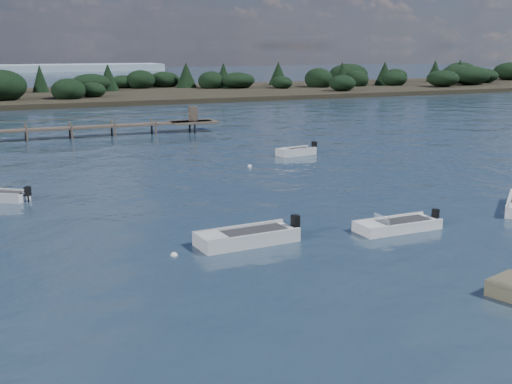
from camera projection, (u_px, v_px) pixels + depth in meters
name	position (u px, v px, depth m)	size (l,w,h in m)	color
ground	(132.00, 121.00, 78.80)	(400.00, 400.00, 0.00)	#172637
tender_far_grey_b	(296.00, 153.00, 54.34)	(3.84, 1.80, 1.29)	#B4B8BC
dinghy_mid_white_a	(397.00, 227.00, 32.25)	(4.72, 1.70, 1.10)	silver
tender_far_grey	(0.00, 198.00, 38.46)	(3.42, 2.96, 1.17)	#B4B8BC
dinghy_mid_grey	(247.00, 240.00, 30.06)	(5.25, 2.12, 1.31)	#B4B8BC
buoy_c	(174.00, 256.00, 28.32)	(0.32, 0.32, 0.32)	silver
buoy_e	(250.00, 166.00, 49.26)	(0.32, 0.32, 0.32)	silver
far_headland	(211.00, 83.00, 123.89)	(190.00, 40.00, 5.80)	black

